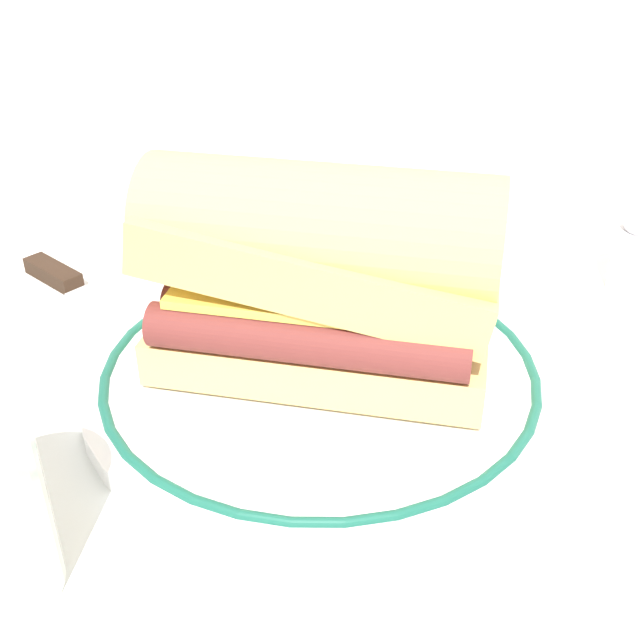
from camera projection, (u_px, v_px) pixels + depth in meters
ground_plane at (291, 397)px, 0.46m from camera, size 1.50×1.50×0.00m
plate at (320, 373)px, 0.47m from camera, size 0.28×0.28×0.01m
sausage_sandwich at (320, 272)px, 0.43m from camera, size 0.21×0.14×0.12m
salt_shaker at (640, 247)px, 0.55m from camera, size 0.03×0.03×0.07m
butter_knife at (84, 292)px, 0.56m from camera, size 0.16×0.05×0.01m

